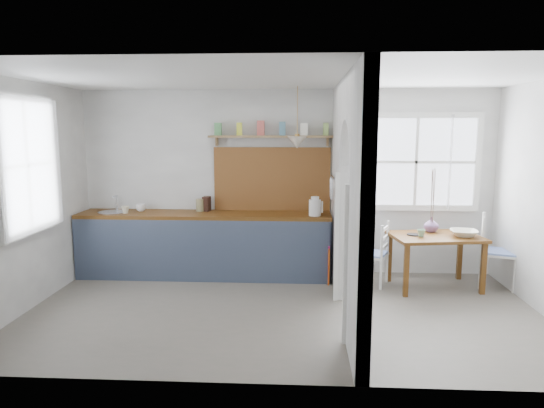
# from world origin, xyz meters

# --- Properties ---
(floor) EXTENTS (5.80, 3.20, 0.01)m
(floor) POSITION_xyz_m (0.00, 0.00, 0.00)
(floor) COLOR #6D645B
(floor) RESTS_ON ground
(ceiling) EXTENTS (5.80, 3.20, 0.01)m
(ceiling) POSITION_xyz_m (0.00, 0.00, 2.60)
(ceiling) COLOR silver
(ceiling) RESTS_ON walls
(walls) EXTENTS (5.81, 3.21, 2.60)m
(walls) POSITION_xyz_m (0.00, 0.00, 1.30)
(walls) COLOR silver
(walls) RESTS_ON floor
(partition) EXTENTS (0.12, 3.20, 2.60)m
(partition) POSITION_xyz_m (0.70, 0.06, 1.45)
(partition) COLOR silver
(partition) RESTS_ON floor
(kitchen_window) EXTENTS (0.10, 1.16, 1.50)m
(kitchen_window) POSITION_xyz_m (-2.87, 0.00, 1.65)
(kitchen_window) COLOR white
(kitchen_window) RESTS_ON walls
(nook_window) EXTENTS (1.76, 0.10, 1.30)m
(nook_window) POSITION_xyz_m (1.80, 1.56, 1.60)
(nook_window) COLOR white
(nook_window) RESTS_ON walls
(counter) EXTENTS (3.50, 0.60, 0.90)m
(counter) POSITION_xyz_m (-1.13, 1.33, 0.46)
(counter) COLOR #543212
(counter) RESTS_ON floor
(sink) EXTENTS (0.40, 0.40, 0.02)m
(sink) POSITION_xyz_m (-2.43, 1.30, 0.89)
(sink) COLOR silver
(sink) RESTS_ON counter
(backsplash) EXTENTS (1.65, 0.03, 0.90)m
(backsplash) POSITION_xyz_m (-0.20, 1.58, 1.35)
(backsplash) COLOR brown
(backsplash) RESTS_ON walls
(shelf) EXTENTS (1.75, 0.20, 0.21)m
(shelf) POSITION_xyz_m (-0.20, 1.49, 2.00)
(shelf) COLOR #9C7B47
(shelf) RESTS_ON walls
(pendant_lamp) EXTENTS (0.26, 0.26, 0.16)m
(pendant_lamp) POSITION_xyz_m (0.15, 1.15, 1.88)
(pendant_lamp) COLOR silver
(pendant_lamp) RESTS_ON ceiling
(utensil_rail) EXTENTS (0.02, 0.50, 0.02)m
(utensil_rail) POSITION_xyz_m (0.61, 0.90, 1.45)
(utensil_rail) COLOR silver
(utensil_rail) RESTS_ON partition
(dining_table) EXTENTS (1.21, 0.90, 0.70)m
(dining_table) POSITION_xyz_m (1.95, 0.96, 0.35)
(dining_table) COLOR #543212
(dining_table) RESTS_ON floor
(chair_left) EXTENTS (0.50, 0.50, 0.85)m
(chair_left) POSITION_xyz_m (1.14, 1.04, 0.42)
(chair_left) COLOR silver
(chair_left) RESTS_ON floor
(chair_right) EXTENTS (0.56, 0.56, 0.95)m
(chair_right) POSITION_xyz_m (2.78, 1.04, 0.47)
(chair_right) COLOR silver
(chair_right) RESTS_ON floor
(kettle) EXTENTS (0.23, 0.20, 0.26)m
(kettle) POSITION_xyz_m (0.39, 1.17, 1.03)
(kettle) COLOR silver
(kettle) RESTS_ON counter
(mug_a) EXTENTS (0.12, 0.12, 0.10)m
(mug_a) POSITION_xyz_m (-2.21, 1.21, 0.95)
(mug_a) COLOR beige
(mug_a) RESTS_ON counter
(mug_b) EXTENTS (0.16, 0.16, 0.11)m
(mug_b) POSITION_xyz_m (-2.05, 1.39, 0.95)
(mug_b) COLOR white
(mug_b) RESTS_ON counter
(knife_block) EXTENTS (0.11, 0.14, 0.21)m
(knife_block) POSITION_xyz_m (-1.13, 1.48, 1.00)
(knife_block) COLOR black
(knife_block) RESTS_ON counter
(jar) EXTENTS (0.12, 0.12, 0.18)m
(jar) POSITION_xyz_m (-1.22, 1.43, 0.99)
(jar) COLOR olive
(jar) RESTS_ON counter
(towel_magenta) EXTENTS (0.02, 0.03, 0.50)m
(towel_magenta) POSITION_xyz_m (0.58, 0.98, 0.28)
(towel_magenta) COLOR #D2157D
(towel_magenta) RESTS_ON counter
(towel_orange) EXTENTS (0.02, 0.03, 0.49)m
(towel_orange) POSITION_xyz_m (0.58, 0.95, 0.25)
(towel_orange) COLOR #D35315
(towel_orange) RESTS_ON counter
(bowl) EXTENTS (0.38, 0.38, 0.08)m
(bowl) POSITION_xyz_m (2.29, 0.92, 0.74)
(bowl) COLOR beige
(bowl) RESTS_ON dining_table
(table_cup) EXTENTS (0.12, 0.12, 0.09)m
(table_cup) POSITION_xyz_m (1.74, 0.86, 0.74)
(table_cup) COLOR gray
(table_cup) RESTS_ON dining_table
(plate) EXTENTS (0.19, 0.19, 0.01)m
(plate) POSITION_xyz_m (1.66, 0.96, 0.70)
(plate) COLOR black
(plate) RESTS_ON dining_table
(vase) EXTENTS (0.23, 0.23, 0.20)m
(vase) POSITION_xyz_m (1.94, 1.17, 0.80)
(vase) COLOR slate
(vase) RESTS_ON dining_table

